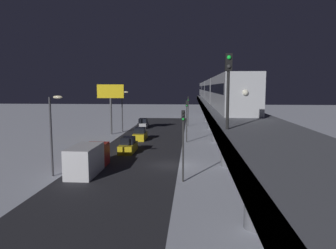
{
  "coord_description": "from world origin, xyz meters",
  "views": [
    {
      "loc": [
        -2.32,
        32.8,
        8.4
      ],
      "look_at": [
        1.65,
        -19.59,
        2.09
      ],
      "focal_mm": 33.16,
      "sensor_mm": 36.0,
      "label": 1
    }
  ],
  "objects_px": {
    "subway_train": "(212,90)",
    "traffic_light_mid": "(187,115)",
    "sedan_yellow_2": "(140,135)",
    "commercial_billboard": "(111,96)",
    "traffic_light_near": "(183,135)",
    "sedan_silver": "(143,124)",
    "traffic_light_far": "(188,107)",
    "rail_signal": "(228,78)",
    "sedan_yellow": "(128,146)",
    "box_truck": "(88,159)"
  },
  "relations": [
    {
      "from": "rail_signal",
      "to": "sedan_silver",
      "type": "relative_size",
      "value": 0.94
    },
    {
      "from": "rail_signal",
      "to": "traffic_light_near",
      "type": "height_order",
      "value": "rail_signal"
    },
    {
      "from": "rail_signal",
      "to": "box_truck",
      "type": "height_order",
      "value": "rail_signal"
    },
    {
      "from": "subway_train",
      "to": "commercial_billboard",
      "type": "height_order",
      "value": "subway_train"
    },
    {
      "from": "subway_train",
      "to": "traffic_light_near",
      "type": "height_order",
      "value": "subway_train"
    },
    {
      "from": "traffic_light_far",
      "to": "commercial_billboard",
      "type": "relative_size",
      "value": 0.72
    },
    {
      "from": "sedan_yellow_2",
      "to": "rail_signal",
      "type": "bearing_deg",
      "value": 107.48
    },
    {
      "from": "sedan_yellow",
      "to": "traffic_light_far",
      "type": "bearing_deg",
      "value": -105.04
    },
    {
      "from": "rail_signal",
      "to": "subway_train",
      "type": "bearing_deg",
      "value": -92.61
    },
    {
      "from": "rail_signal",
      "to": "traffic_light_far",
      "type": "relative_size",
      "value": 0.62
    },
    {
      "from": "subway_train",
      "to": "sedan_yellow",
      "type": "height_order",
      "value": "subway_train"
    },
    {
      "from": "subway_train",
      "to": "sedan_silver",
      "type": "bearing_deg",
      "value": -14.24
    },
    {
      "from": "subway_train",
      "to": "sedan_silver",
      "type": "distance_m",
      "value": 16.02
    },
    {
      "from": "subway_train",
      "to": "commercial_billboard",
      "type": "distance_m",
      "value": 19.12
    },
    {
      "from": "sedan_yellow_2",
      "to": "traffic_light_near",
      "type": "height_order",
      "value": "traffic_light_near"
    },
    {
      "from": "traffic_light_near",
      "to": "sedan_silver",
      "type": "bearing_deg",
      "value": -75.71
    },
    {
      "from": "rail_signal",
      "to": "traffic_light_far",
      "type": "bearing_deg",
      "value": -87.02
    },
    {
      "from": "sedan_yellow",
      "to": "traffic_light_far",
      "type": "relative_size",
      "value": 0.71
    },
    {
      "from": "sedan_yellow",
      "to": "traffic_light_near",
      "type": "bearing_deg",
      "value": 121.31
    },
    {
      "from": "sedan_silver",
      "to": "traffic_light_far",
      "type": "xyz_separation_m",
      "value": [
        -9.3,
        -3.74,
        3.41
      ]
    },
    {
      "from": "rail_signal",
      "to": "traffic_light_far",
      "type": "xyz_separation_m",
      "value": [
        2.63,
        -50.49,
        -4.69
      ]
    },
    {
      "from": "sedan_yellow_2",
      "to": "commercial_billboard",
      "type": "relative_size",
      "value": 0.46
    },
    {
      "from": "traffic_light_far",
      "to": "sedan_silver",
      "type": "bearing_deg",
      "value": 21.89
    },
    {
      "from": "rail_signal",
      "to": "sedan_yellow_2",
      "type": "height_order",
      "value": "rail_signal"
    },
    {
      "from": "rail_signal",
      "to": "sedan_yellow_2",
      "type": "distance_m",
      "value": 34.67
    },
    {
      "from": "subway_train",
      "to": "rail_signal",
      "type": "distance_m",
      "value": 43.28
    },
    {
      "from": "box_truck",
      "to": "commercial_billboard",
      "type": "height_order",
      "value": "commercial_billboard"
    },
    {
      "from": "subway_train",
      "to": "sedan_yellow",
      "type": "relative_size",
      "value": 16.34
    },
    {
      "from": "sedan_yellow_2",
      "to": "commercial_billboard",
      "type": "distance_m",
      "value": 10.19
    },
    {
      "from": "sedan_yellow",
      "to": "sedan_yellow_2",
      "type": "relative_size",
      "value": 1.11
    },
    {
      "from": "traffic_light_near",
      "to": "rail_signal",
      "type": "bearing_deg",
      "value": 104.37
    },
    {
      "from": "sedan_silver",
      "to": "rail_signal",
      "type": "bearing_deg",
      "value": 104.31
    },
    {
      "from": "subway_train",
      "to": "sedan_yellow_2",
      "type": "xyz_separation_m",
      "value": [
        12.1,
        11.07,
        -7.14
      ]
    },
    {
      "from": "rail_signal",
      "to": "commercial_billboard",
      "type": "height_order",
      "value": "rail_signal"
    },
    {
      "from": "subway_train",
      "to": "traffic_light_mid",
      "type": "distance_m",
      "value": 14.16
    },
    {
      "from": "sedan_silver",
      "to": "sedan_yellow_2",
      "type": "height_order",
      "value": "same"
    },
    {
      "from": "sedan_silver",
      "to": "box_truck",
      "type": "height_order",
      "value": "box_truck"
    },
    {
      "from": "rail_signal",
      "to": "traffic_light_far",
      "type": "distance_m",
      "value": 50.78
    },
    {
      "from": "rail_signal",
      "to": "sedan_yellow",
      "type": "bearing_deg",
      "value": -65.85
    },
    {
      "from": "traffic_light_mid",
      "to": "subway_train",
      "type": "bearing_deg",
      "value": -109.67
    },
    {
      "from": "subway_train",
      "to": "box_truck",
      "type": "distance_m",
      "value": 34.16
    },
    {
      "from": "box_truck",
      "to": "traffic_light_mid",
      "type": "relative_size",
      "value": 1.16
    },
    {
      "from": "commercial_billboard",
      "to": "sedan_silver",
      "type": "bearing_deg",
      "value": -115.45
    },
    {
      "from": "commercial_billboard",
      "to": "box_truck",
      "type": "bearing_deg",
      "value": 99.5
    },
    {
      "from": "subway_train",
      "to": "sedan_silver",
      "type": "relative_size",
      "value": 17.46
    },
    {
      "from": "sedan_silver",
      "to": "sedan_yellow",
      "type": "height_order",
      "value": "same"
    },
    {
      "from": "commercial_billboard",
      "to": "sedan_yellow",
      "type": "bearing_deg",
      "value": 112.26
    },
    {
      "from": "traffic_light_near",
      "to": "commercial_billboard",
      "type": "relative_size",
      "value": 0.72
    },
    {
      "from": "traffic_light_mid",
      "to": "sedan_silver",
      "type": "bearing_deg",
      "value": -60.42
    },
    {
      "from": "sedan_silver",
      "to": "traffic_light_near",
      "type": "bearing_deg",
      "value": 104.29
    }
  ]
}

